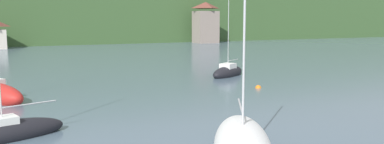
{
  "coord_description": "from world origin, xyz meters",
  "views": [
    {
      "loc": [
        -12.18,
        14.89,
        5.72
      ],
      "look_at": [
        0.0,
        39.07,
        2.17
      ],
      "focal_mm": 35.89,
      "sensor_mm": 36.0,
      "label": 1
    }
  ],
  "objects": [
    {
      "name": "mooring_buoy_mid",
      "position": [
        7.76,
        41.65,
        0.0
      ],
      "size": [
        0.52,
        0.52,
        0.52
      ],
      "primitive_type": "sphere",
      "color": "orange",
      "rests_on": "ground_plane"
    },
    {
      "name": "shore_building_central",
      "position": [
        38.34,
        106.97,
        5.36
      ],
      "size": [
        6.22,
        5.17,
        11.05
      ],
      "color": "gray",
      "rests_on": "ground_plane"
    },
    {
      "name": "sailboat_far_6",
      "position": [
        9.4,
        49.25,
        0.4
      ],
      "size": [
        5.62,
        4.19,
        8.41
      ],
      "rotation": [
        0.0,
        0.0,
        3.65
      ],
      "color": "black",
      "rests_on": "ground_plane"
    },
    {
      "name": "sailboat_mid_3",
      "position": [
        -12.27,
        35.2,
        0.34
      ],
      "size": [
        6.24,
        3.14,
        8.88
      ],
      "rotation": [
        0.0,
        0.0,
        3.41
      ],
      "color": "black",
      "rests_on": "ground_plane"
    },
    {
      "name": "wooded_hillside",
      "position": [
        -8.93,
        144.63,
        8.75
      ],
      "size": [
        352.0,
        55.91,
        47.44
      ],
      "color": "#38562D",
      "rests_on": "ground_plane"
    }
  ]
}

